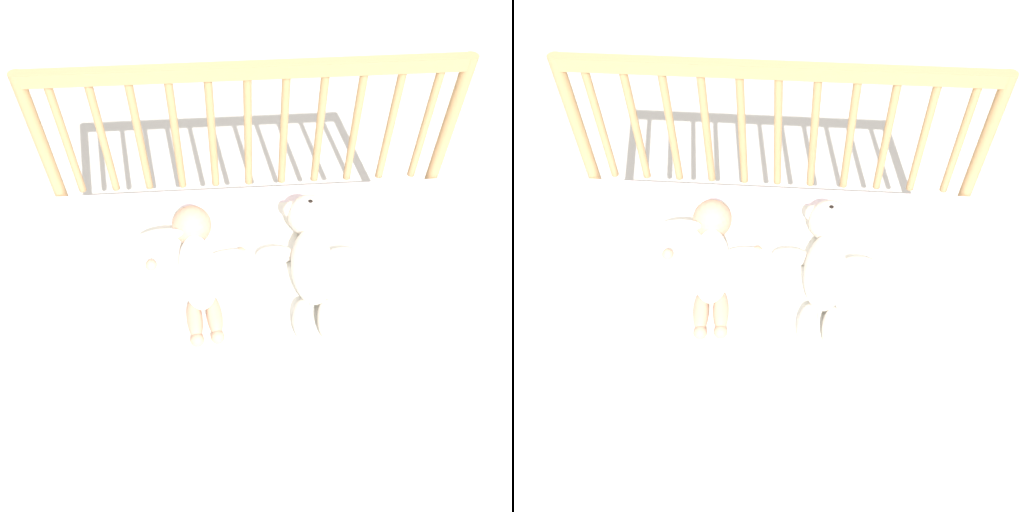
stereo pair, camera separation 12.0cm
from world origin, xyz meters
TOP-DOWN VIEW (x-y plane):
  - ground_plane at (0.00, 0.00)m, footprint 12.00×12.00m
  - crib_mattress at (0.00, 0.00)m, footprint 1.16×0.59m
  - crib_rail at (-0.00, 0.32)m, footprint 1.16×0.04m
  - blanket at (-0.01, -0.03)m, footprint 0.81×0.50m
  - teddy_bear at (0.15, 0.00)m, footprint 0.29×0.43m
  - baby at (-0.15, -0.01)m, footprint 0.30×0.41m

SIDE VIEW (x-z plane):
  - ground_plane at x=0.00m, z-range 0.00..0.00m
  - crib_mattress at x=0.00m, z-range 0.00..0.43m
  - blanket at x=-0.01m, z-range 0.43..0.43m
  - baby at x=-0.15m, z-range 0.42..0.53m
  - teddy_bear at x=0.15m, z-range 0.41..0.53m
  - crib_rail at x=0.00m, z-range 0.17..1.00m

